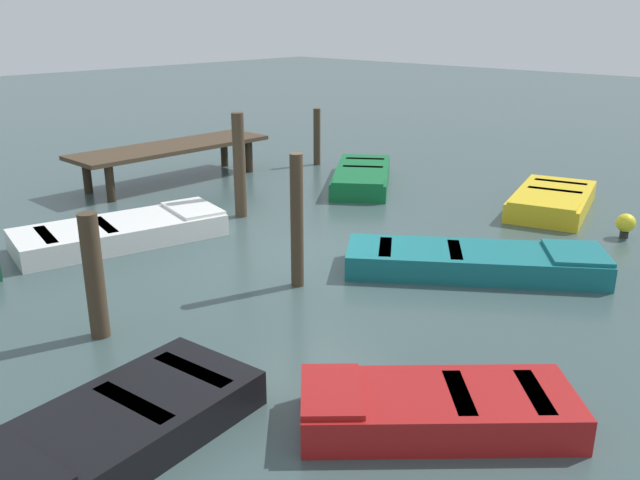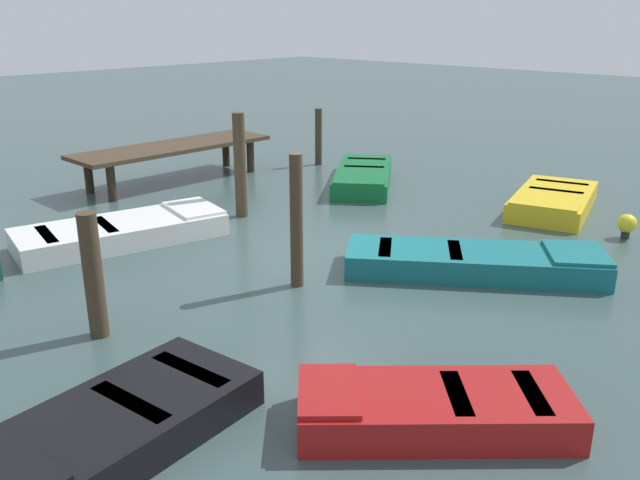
# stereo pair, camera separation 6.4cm
# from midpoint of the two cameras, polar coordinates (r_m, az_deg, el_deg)

# --- Properties ---
(ground_plane) EXTENTS (80.00, 80.00, 0.00)m
(ground_plane) POSITION_cam_midpoint_polar(r_m,az_deg,el_deg) (11.72, -0.16, -1.62)
(ground_plane) COLOR #384C4C
(dock_segment) EXTENTS (5.19, 1.61, 0.95)m
(dock_segment) POSITION_cam_midpoint_polar(r_m,az_deg,el_deg) (17.34, -12.69, 7.56)
(dock_segment) COLOR #423323
(dock_segment) RESTS_ON ground_plane
(rowboat_teal) EXTENTS (3.48, 4.12, 0.46)m
(rowboat_teal) POSITION_cam_midpoint_polar(r_m,az_deg,el_deg) (11.32, 13.06, -1.74)
(rowboat_teal) COLOR #14666B
(rowboat_teal) RESTS_ON ground_plane
(rowboat_green) EXTENTS (3.64, 3.14, 0.46)m
(rowboat_green) POSITION_cam_midpoint_polar(r_m,az_deg,el_deg) (16.80, 3.51, 5.48)
(rowboat_green) COLOR #0F602D
(rowboat_green) RESTS_ON ground_plane
(rowboat_yellow) EXTENTS (3.31, 2.24, 0.46)m
(rowboat_yellow) POSITION_cam_midpoint_polar(r_m,az_deg,el_deg) (15.42, 19.16, 3.22)
(rowboat_yellow) COLOR gold
(rowboat_yellow) RESTS_ON ground_plane
(rowboat_black) EXTENTS (3.08, 1.69, 0.46)m
(rowboat_black) POSITION_cam_midpoint_polar(r_m,az_deg,el_deg) (7.14, -17.50, -15.20)
(rowboat_black) COLOR black
(rowboat_black) RESTS_ON ground_plane
(rowboat_white) EXTENTS (4.02, 2.30, 0.46)m
(rowboat_white) POSITION_cam_midpoint_polar(r_m,az_deg,el_deg) (13.07, -16.73, 0.74)
(rowboat_white) COLOR silver
(rowboat_white) RESTS_ON ground_plane
(rowboat_red) EXTENTS (2.78, 2.83, 0.46)m
(rowboat_red) POSITION_cam_midpoint_polar(r_m,az_deg,el_deg) (7.24, 9.61, -13.98)
(rowboat_red) COLOR maroon
(rowboat_red) RESTS_ON ground_plane
(mooring_piling_mid_left) EXTENTS (0.25, 0.25, 2.19)m
(mooring_piling_mid_left) POSITION_cam_midpoint_polar(r_m,az_deg,el_deg) (14.00, -7.07, 6.34)
(mooring_piling_mid_left) COLOR #423323
(mooring_piling_mid_left) RESTS_ON ground_plane
(mooring_piling_center) EXTENTS (0.25, 0.25, 1.72)m
(mooring_piling_center) POSITION_cam_midpoint_polar(r_m,az_deg,el_deg) (9.17, -18.99, -2.97)
(mooring_piling_center) COLOR #423323
(mooring_piling_center) RESTS_ON ground_plane
(mooring_piling_near_left) EXTENTS (0.20, 0.20, 1.58)m
(mooring_piling_near_left) POSITION_cam_midpoint_polar(r_m,az_deg,el_deg) (18.94, -0.36, 8.84)
(mooring_piling_near_left) COLOR #423323
(mooring_piling_near_left) RESTS_ON ground_plane
(mooring_piling_mid_right) EXTENTS (0.20, 0.20, 2.12)m
(mooring_piling_mid_right) POSITION_cam_midpoint_polar(r_m,az_deg,el_deg) (10.25, -2.17, 1.59)
(mooring_piling_mid_right) COLOR #423323
(mooring_piling_mid_right) RESTS_ON ground_plane
(marker_buoy) EXTENTS (0.36, 0.36, 0.48)m
(marker_buoy) POSITION_cam_midpoint_polar(r_m,az_deg,el_deg) (13.99, 24.62, 1.29)
(marker_buoy) COLOR #262626
(marker_buoy) RESTS_ON ground_plane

